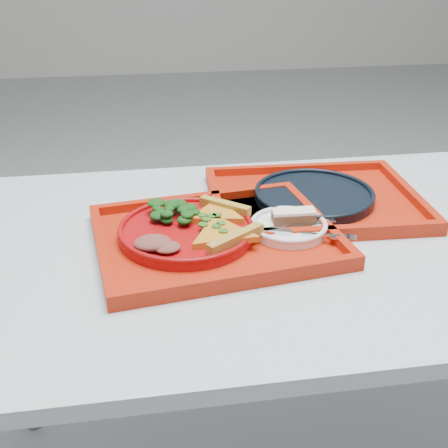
{
  "coord_description": "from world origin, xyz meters",
  "views": [
    {
      "loc": [
        -0.36,
        -0.95,
        1.28
      ],
      "look_at": [
        -0.21,
        0.01,
        0.78
      ],
      "focal_mm": 45.0,
      "sensor_mm": 36.0,
      "label": 1
    }
  ],
  "objects_px": {
    "tray_main": "(215,240)",
    "dinner_plate": "(186,233)",
    "tray_far": "(314,202)",
    "navy_plate": "(314,196)",
    "dessert_bar": "(294,215)"
  },
  "relations": [
    {
      "from": "tray_main",
      "to": "dinner_plate",
      "type": "bearing_deg",
      "value": 162.22
    },
    {
      "from": "tray_main",
      "to": "tray_far",
      "type": "xyz_separation_m",
      "value": [
        0.24,
        0.14,
        0.0
      ]
    },
    {
      "from": "navy_plate",
      "to": "dessert_bar",
      "type": "xyz_separation_m",
      "value": [
        -0.08,
        -0.12,
        0.02
      ]
    },
    {
      "from": "tray_main",
      "to": "dinner_plate",
      "type": "distance_m",
      "value": 0.06
    },
    {
      "from": "navy_plate",
      "to": "tray_main",
      "type": "bearing_deg",
      "value": -150.19
    },
    {
      "from": "tray_main",
      "to": "dessert_bar",
      "type": "height_order",
      "value": "dessert_bar"
    },
    {
      "from": "dessert_bar",
      "to": "tray_main",
      "type": "bearing_deg",
      "value": -172.05
    },
    {
      "from": "dinner_plate",
      "to": "dessert_bar",
      "type": "distance_m",
      "value": 0.21
    },
    {
      "from": "tray_far",
      "to": "navy_plate",
      "type": "height_order",
      "value": "navy_plate"
    },
    {
      "from": "tray_main",
      "to": "navy_plate",
      "type": "distance_m",
      "value": 0.28
    },
    {
      "from": "dinner_plate",
      "to": "dessert_bar",
      "type": "relative_size",
      "value": 3.04
    },
    {
      "from": "dinner_plate",
      "to": "dessert_bar",
      "type": "bearing_deg",
      "value": 1.81
    },
    {
      "from": "dinner_plate",
      "to": "navy_plate",
      "type": "distance_m",
      "value": 0.32
    },
    {
      "from": "dessert_bar",
      "to": "navy_plate",
      "type": "bearing_deg",
      "value": 58.32
    },
    {
      "from": "tray_far",
      "to": "dessert_bar",
      "type": "bearing_deg",
      "value": -121.12
    }
  ]
}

